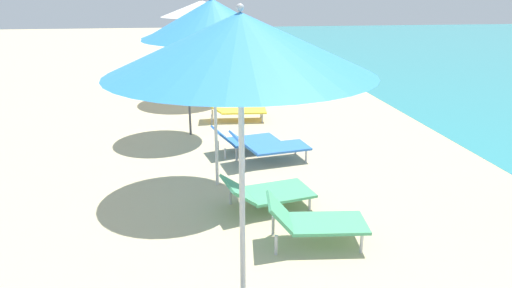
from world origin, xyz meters
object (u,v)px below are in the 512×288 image
object	(u,v)px
lounger_farthest_shoreside	(227,79)
beach_ball	(309,96)
umbrella_fourth	(186,30)
lounger_fourth_inland	(244,139)
umbrella_third	(213,20)
lounger_third_inland	(267,192)
person_walking_mid	(182,56)
umbrella_second	(240,44)
lounger_second_shoreside	(313,221)
lounger_third_shoreside	(269,146)
umbrella_farthest	(202,9)
lounger_fourth_shoreside	(235,109)

from	to	relation	value
lounger_farthest_shoreside	beach_ball	xyz separation A→B (m)	(2.22, -1.76, -0.22)
umbrella_fourth	lounger_fourth_inland	distance (m)	2.58
umbrella_third	umbrella_fourth	size ratio (longest dim) A/B	1.19
umbrella_third	lounger_third_inland	distance (m)	2.61
umbrella_fourth	person_walking_mid	size ratio (longest dim) A/B	1.64
lounger_third_inland	umbrella_fourth	world-z (taller)	umbrella_fourth
umbrella_second	lounger_farthest_shoreside	xyz separation A→B (m)	(0.72, 10.68, -2.26)
umbrella_third	umbrella_fourth	distance (m)	2.86
lounger_fourth_inland	beach_ball	distance (m)	4.76
umbrella_second	lounger_second_shoreside	size ratio (longest dim) A/B	2.28
umbrella_third	lounger_third_inland	size ratio (longest dim) A/B	2.14
umbrella_third	lounger_third_inland	xyz separation A→B (m)	(0.66, -0.92, -2.35)
lounger_second_shoreside	person_walking_mid	xyz separation A→B (m)	(-1.71, 10.74, 0.59)
lounger_second_shoreside	lounger_third_shoreside	size ratio (longest dim) A/B	0.85
umbrella_farthest	beach_ball	world-z (taller)	umbrella_farthest
umbrella_fourth	umbrella_farthest	bearing A→B (deg)	82.72
lounger_farthest_shoreside	beach_ball	bearing A→B (deg)	-24.78
lounger_third_shoreside	lounger_third_inland	size ratio (longest dim) A/B	1.09
umbrella_third	lounger_second_shoreside	bearing A→B (deg)	-61.71
lounger_third_shoreside	umbrella_third	bearing A→B (deg)	-148.15
lounger_third_shoreside	umbrella_farthest	distance (m)	5.86
lounger_third_shoreside	lounger_fourth_inland	world-z (taller)	lounger_third_shoreside
lounger_farthest_shoreside	person_walking_mid	bearing A→B (deg)	149.95
umbrella_third	lounger_fourth_inland	bearing A→B (deg)	67.77
umbrella_second	umbrella_farthest	world-z (taller)	umbrella_second
umbrella_third	umbrella_second	bearing A→B (deg)	-89.21
lounger_second_shoreside	lounger_third_inland	world-z (taller)	lounger_second_shoreside
umbrella_second	lounger_third_shoreside	xyz separation A→B (m)	(0.96, 4.18, -2.31)
umbrella_third	lounger_third_shoreside	bearing A→B (deg)	42.08
lounger_fourth_inland	umbrella_fourth	bearing A→B (deg)	116.05
lounger_second_shoreside	lounger_third_inland	distance (m)	1.14
lounger_third_inland	lounger_fourth_inland	world-z (taller)	lounger_fourth_inland
lounger_farthest_shoreside	beach_ball	distance (m)	2.84
umbrella_fourth	beach_ball	xyz separation A→B (m)	(3.40, 2.85, -2.12)
lounger_fourth_shoreside	umbrella_fourth	bearing A→B (deg)	-133.20
lounger_third_inland	beach_ball	world-z (taller)	lounger_third_inland
lounger_second_shoreside	beach_ball	xyz separation A→B (m)	(1.92, 7.63, -0.20)
lounger_fourth_shoreside	lounger_farthest_shoreside	bearing A→B (deg)	92.48
lounger_second_shoreside	person_walking_mid	world-z (taller)	person_walking_mid
lounger_fourth_shoreside	umbrella_second	bearing A→B (deg)	-90.72
lounger_fourth_inland	lounger_farthest_shoreside	xyz separation A→B (m)	(0.15, 5.89, 0.09)
lounger_fourth_inland	lounger_third_inland	bearing A→B (deg)	-101.98
lounger_third_shoreside	person_walking_mid	distance (m)	8.05
lounger_fourth_inland	lounger_farthest_shoreside	distance (m)	5.89
lounger_fourth_shoreside	lounger_third_inland	bearing A→B (deg)	-85.73
lounger_third_shoreside	umbrella_fourth	distance (m)	3.06
lounger_second_shoreside	umbrella_farthest	distance (m)	8.57
lounger_farthest_shoreside	umbrella_fourth	bearing A→B (deg)	-90.72
lounger_fourth_shoreside	beach_ball	bearing A→B (deg)	42.94
lounger_second_shoreside	umbrella_fourth	size ratio (longest dim) A/B	0.51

